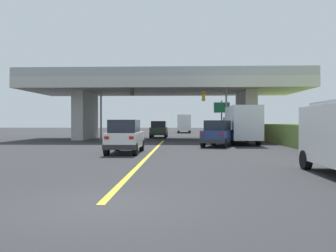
{
  "coord_description": "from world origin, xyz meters",
  "views": [
    {
      "loc": [
        1.84,
        -7.8,
        1.87
      ],
      "look_at": [
        0.58,
        24.51,
        1.53
      ],
      "focal_mm": 37.28,
      "sensor_mm": 36.0,
      "label": 1
    }
  ],
  "objects_px": {
    "highway_sign": "(222,111)",
    "semi_truck_distant": "(184,123)",
    "traffic_signal_nearside": "(218,106)",
    "box_truck": "(241,124)",
    "suv_lead": "(125,137)",
    "traffic_signal_farside": "(112,102)",
    "suv_crossing": "(218,133)",
    "sedan_oncoming": "(159,129)"
  },
  "relations": [
    {
      "from": "sedan_oncoming",
      "to": "traffic_signal_farside",
      "type": "relative_size",
      "value": 0.78
    },
    {
      "from": "box_truck",
      "to": "traffic_signal_nearside",
      "type": "height_order",
      "value": "traffic_signal_nearside"
    },
    {
      "from": "suv_lead",
      "to": "semi_truck_distant",
      "type": "xyz_separation_m",
      "value": [
        3.86,
        42.06,
        0.66
      ]
    },
    {
      "from": "suv_crossing",
      "to": "semi_truck_distant",
      "type": "height_order",
      "value": "semi_truck_distant"
    },
    {
      "from": "suv_lead",
      "to": "traffic_signal_nearside",
      "type": "relative_size",
      "value": 0.79
    },
    {
      "from": "suv_lead",
      "to": "highway_sign",
      "type": "distance_m",
      "value": 16.58
    },
    {
      "from": "traffic_signal_nearside",
      "to": "traffic_signal_farside",
      "type": "xyz_separation_m",
      "value": [
        -10.63,
        0.12,
        0.41
      ]
    },
    {
      "from": "traffic_signal_nearside",
      "to": "semi_truck_distant",
      "type": "bearing_deg",
      "value": 96.37
    },
    {
      "from": "sedan_oncoming",
      "to": "suv_crossing",
      "type": "bearing_deg",
      "value": -70.01
    },
    {
      "from": "sedan_oncoming",
      "to": "traffic_signal_farside",
      "type": "bearing_deg",
      "value": -118.27
    },
    {
      "from": "box_truck",
      "to": "highway_sign",
      "type": "bearing_deg",
      "value": 101.48
    },
    {
      "from": "suv_lead",
      "to": "suv_crossing",
      "type": "bearing_deg",
      "value": 44.72
    },
    {
      "from": "suv_lead",
      "to": "sedan_oncoming",
      "type": "xyz_separation_m",
      "value": [
        0.64,
        21.68,
        0.01
      ]
    },
    {
      "from": "suv_crossing",
      "to": "sedan_oncoming",
      "type": "xyz_separation_m",
      "value": [
        -5.63,
        15.47,
        0.0
      ]
    },
    {
      "from": "highway_sign",
      "to": "semi_truck_distant",
      "type": "xyz_separation_m",
      "value": [
        -3.63,
        27.4,
        -1.31
      ]
    },
    {
      "from": "suv_crossing",
      "to": "box_truck",
      "type": "distance_m",
      "value": 3.95
    },
    {
      "from": "suv_lead",
      "to": "suv_crossing",
      "type": "height_order",
      "value": "same"
    },
    {
      "from": "suv_lead",
      "to": "traffic_signal_nearside",
      "type": "distance_m",
      "value": 15.57
    },
    {
      "from": "suv_lead",
      "to": "box_truck",
      "type": "relative_size",
      "value": 0.59
    },
    {
      "from": "sedan_oncoming",
      "to": "highway_sign",
      "type": "relative_size",
      "value": 1.17
    },
    {
      "from": "suv_lead",
      "to": "traffic_signal_farside",
      "type": "xyz_separation_m",
      "value": [
        -3.6,
        13.79,
        2.91
      ]
    },
    {
      "from": "traffic_signal_farside",
      "to": "semi_truck_distant",
      "type": "height_order",
      "value": "traffic_signal_farside"
    },
    {
      "from": "suv_lead",
      "to": "highway_sign",
      "type": "xyz_separation_m",
      "value": [
        7.49,
        14.66,
        1.97
      ]
    },
    {
      "from": "highway_sign",
      "to": "semi_truck_distant",
      "type": "distance_m",
      "value": 27.67
    },
    {
      "from": "sedan_oncoming",
      "to": "semi_truck_distant",
      "type": "relative_size",
      "value": 0.65
    },
    {
      "from": "box_truck",
      "to": "traffic_signal_nearside",
      "type": "distance_m",
      "value": 4.95
    },
    {
      "from": "sedan_oncoming",
      "to": "highway_sign",
      "type": "height_order",
      "value": "highway_sign"
    },
    {
      "from": "sedan_oncoming",
      "to": "semi_truck_distant",
      "type": "bearing_deg",
      "value": 81.03
    },
    {
      "from": "traffic_signal_farside",
      "to": "highway_sign",
      "type": "height_order",
      "value": "traffic_signal_farside"
    },
    {
      "from": "box_truck",
      "to": "highway_sign",
      "type": "xyz_separation_m",
      "value": [
        -1.08,
        5.32,
        1.3
      ]
    },
    {
      "from": "traffic_signal_farside",
      "to": "semi_truck_distant",
      "type": "bearing_deg",
      "value": 75.21
    },
    {
      "from": "traffic_signal_farside",
      "to": "semi_truck_distant",
      "type": "distance_m",
      "value": 29.33
    },
    {
      "from": "box_truck",
      "to": "semi_truck_distant",
      "type": "relative_size",
      "value": 1.02
    },
    {
      "from": "traffic_signal_farside",
      "to": "suv_lead",
      "type": "bearing_deg",
      "value": -75.36
    },
    {
      "from": "suv_lead",
      "to": "box_truck",
      "type": "xyz_separation_m",
      "value": [
        8.57,
        9.34,
        0.67
      ]
    },
    {
      "from": "highway_sign",
      "to": "semi_truck_distant",
      "type": "relative_size",
      "value": 0.55
    },
    {
      "from": "traffic_signal_farside",
      "to": "traffic_signal_nearside",
      "type": "bearing_deg",
      "value": -0.65
    },
    {
      "from": "box_truck",
      "to": "sedan_oncoming",
      "type": "height_order",
      "value": "box_truck"
    },
    {
      "from": "suv_crossing",
      "to": "traffic_signal_nearside",
      "type": "distance_m",
      "value": 7.91
    },
    {
      "from": "sedan_oncoming",
      "to": "traffic_signal_farside",
      "type": "xyz_separation_m",
      "value": [
        -4.24,
        -7.89,
        2.91
      ]
    },
    {
      "from": "suv_crossing",
      "to": "traffic_signal_nearside",
      "type": "height_order",
      "value": "traffic_signal_nearside"
    },
    {
      "from": "box_truck",
      "to": "suv_lead",
      "type": "bearing_deg",
      "value": -132.54
    }
  ]
}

